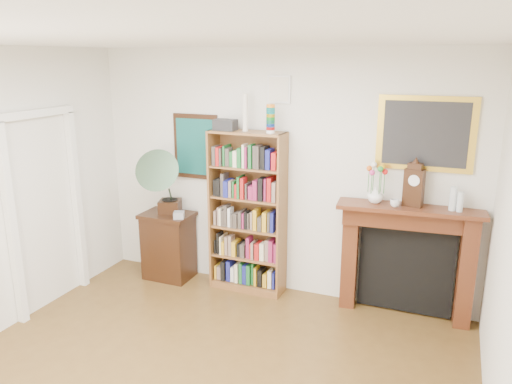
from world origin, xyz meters
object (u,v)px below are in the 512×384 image
bookshelf (247,204)px  bottle_right (460,202)px  bottle_left (453,199)px  side_cabinet (169,246)px  gramophone (162,178)px  cd_stack (179,215)px  teacup (395,203)px  fireplace (407,251)px  mantel_clock (414,186)px  flower_vase (375,195)px

bookshelf → bottle_right: bookshelf is taller
bottle_left → bottle_right: 0.07m
bookshelf → side_cabinet: 1.22m
bookshelf → side_cabinet: (-1.04, -0.07, -0.64)m
gramophone → cd_stack: bearing=-25.9°
cd_stack → bottle_left: 3.04m
teacup → bottle_right: (0.61, 0.07, 0.06)m
cd_stack → bottle_left: (2.99, 0.21, 0.47)m
teacup → fireplace: bearing=42.4°
gramophone → teacup: (2.68, 0.09, -0.04)m
teacup → bottle_left: bearing=9.7°
fireplace → bookshelf: bearing=177.2°
bookshelf → side_cabinet: bookshelf is taller
gramophone → cd_stack: (0.22, -0.03, -0.43)m
teacup → bottle_right: 0.61m
bottle_right → mantel_clock: bearing=176.7°
bottle_left → bottle_right: (0.07, -0.02, -0.02)m
cd_stack → fireplace: bearing=5.4°
gramophone → bottle_right: gramophone is taller
mantel_clock → flower_vase: bearing=-164.3°
mantel_clock → flower_vase: size_ratio=2.64×
cd_stack → bottle_right: bottle_right is taller
bookshelf → fireplace: size_ratio=1.48×
fireplace → teacup: size_ratio=14.92×
bookshelf → bottle_right: (2.25, 0.01, 0.27)m
bookshelf → teacup: bookshelf is taller
bookshelf → cd_stack: bookshelf is taller
mantel_clock → flower_vase: 0.39m
side_cabinet → mantel_clock: size_ratio=1.88×
fireplace → bottle_left: bearing=-10.7°
flower_vase → teacup: bearing=-20.3°
flower_vase → mantel_clock: bearing=3.0°
bookshelf → gramophone: size_ratio=2.64×
gramophone → mantel_clock: 2.85m
bottle_left → gramophone: bearing=-176.8°
fireplace → mantel_clock: bearing=-67.1°
bookshelf → gramophone: (-1.03, -0.15, 0.25)m
bookshelf → cd_stack: 0.85m
cd_stack → teacup: size_ratio=1.21×
mantel_clock → teacup: mantel_clock is taller
teacup → gramophone: bearing=-178.2°
side_cabinet → teacup: 2.82m
fireplace → bottle_right: bottle_right is taller
side_cabinet → bottle_right: (3.29, 0.08, 0.91)m
gramophone → flower_vase: bearing=-15.1°
side_cabinet → gramophone: gramophone is taller
flower_vase → bottle_left: (0.75, 0.01, 0.04)m
side_cabinet → cd_stack: size_ratio=6.99×
fireplace → gramophone: 2.89m
teacup → bottle_right: bottle_right is taller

